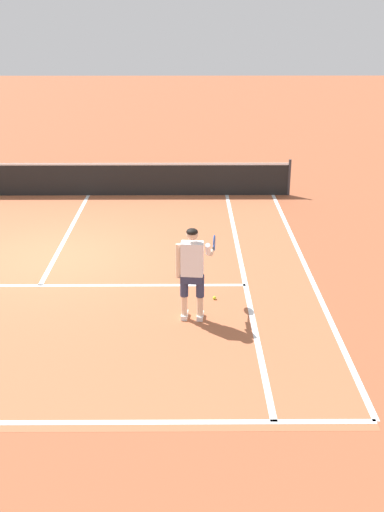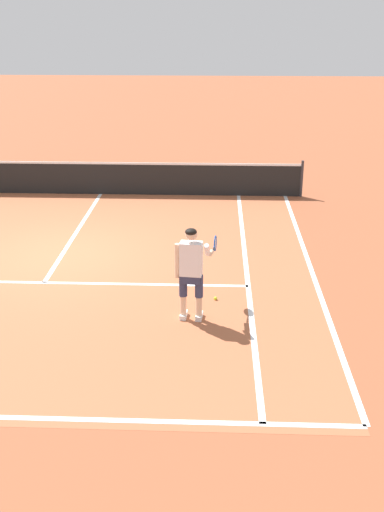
{
  "view_description": "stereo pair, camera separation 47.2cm",
  "coord_description": "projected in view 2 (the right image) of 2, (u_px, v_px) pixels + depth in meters",
  "views": [
    {
      "loc": [
        2.97,
        -12.72,
        5.14
      ],
      "look_at": [
        3.03,
        -2.59,
        1.05
      ],
      "focal_mm": 43.05,
      "sensor_mm": 36.0,
      "label": 1
    },
    {
      "loc": [
        3.44,
        -12.71,
        5.14
      ],
      "look_at": [
        3.03,
        -2.59,
        1.05
      ],
      "focal_mm": 43.05,
      "sensor_mm": 36.0,
      "label": 2
    }
  ],
  "objects": [
    {
      "name": "tennis_player",
      "position": [
        192.0,
        267.0,
        10.6
      ],
      "size": [
        0.72,
        1.09,
        1.71
      ],
      "color": "white",
      "rests_on": "ground"
    },
    {
      "name": "court_inner_surface",
      "position": [
        56.0,
        263.0,
        13.32
      ],
      "size": [
        10.98,
        11.19,
        0.0
      ],
      "primitive_type": "cube",
      "color": "#B2603D",
      "rests_on": "ground"
    },
    {
      "name": "line_service",
      "position": [
        44.0,
        283.0,
        12.38
      ],
      "size": [
        8.23,
        0.1,
        0.01
      ],
      "primitive_type": "cube",
      "color": "white",
      "rests_on": "ground"
    },
    {
      "name": "tennis_net",
      "position": [
        100.0,
        178.0,
        18.13
      ],
      "size": [
        11.96,
        0.08,
        1.07
      ],
      "color": "#333338",
      "rests_on": "ground"
    },
    {
      "name": "ground_plane",
      "position": [
        62.0,
        254.0,
        13.83
      ],
      "size": [
        80.0,
        80.0,
        0.0
      ],
      "primitive_type": "plane",
      "color": "#9E5133"
    },
    {
      "name": "line_centre_service",
      "position": [
        78.0,
        230.0,
        15.35
      ],
      "size": [
        0.1,
        6.4,
        0.01
      ],
      "primitive_type": "cube",
      "color": "white",
      "rests_on": "ground"
    },
    {
      "name": "line_doubles_right",
      "position": [
        310.0,
        267.0,
        13.11
      ],
      "size": [
        0.1,
        10.79,
        0.01
      ],
      "primitive_type": "cube",
      "color": "white",
      "rests_on": "ground"
    },
    {
      "name": "line_singles_right",
      "position": [
        246.0,
        266.0,
        13.16
      ],
      "size": [
        0.1,
        10.79,
        0.01
      ],
      "primitive_type": "cube",
      "color": "white",
      "rests_on": "ground"
    },
    {
      "name": "tennis_ball_near_feet",
      "position": [
        215.0,
        298.0,
        11.64
      ],
      "size": [
        0.07,
        0.07,
        0.07
      ],
      "primitive_type": "sphere",
      "color": "#CCE02D",
      "rests_on": "ground"
    }
  ]
}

